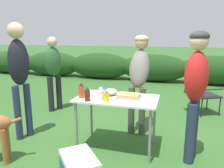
% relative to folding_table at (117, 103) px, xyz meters
% --- Properties ---
extents(ground_plane, '(60.00, 60.00, 0.00)m').
position_rel_folding_table_xyz_m(ground_plane, '(0.00, 0.00, -0.66)').
color(ground_plane, '#336028').
extents(shrub_hedge, '(14.40, 0.90, 0.94)m').
position_rel_folding_table_xyz_m(shrub_hedge, '(0.00, 4.89, -0.19)').
color(shrub_hedge, '#1E4219').
rests_on(shrub_hedge, ground).
extents(folding_table, '(1.10, 0.64, 0.74)m').
position_rel_folding_table_xyz_m(folding_table, '(0.00, 0.00, 0.00)').
color(folding_table, silver).
rests_on(folding_table, ground).
extents(food_tray, '(0.32, 0.24, 0.06)m').
position_rel_folding_table_xyz_m(food_tray, '(0.15, 0.04, 0.10)').
color(food_tray, '#9E9EA3').
rests_on(food_tray, folding_table).
extents(plate_stack, '(0.20, 0.20, 0.05)m').
position_rel_folding_table_xyz_m(plate_stack, '(-0.32, 0.04, 0.10)').
color(plate_stack, white).
rests_on(plate_stack, folding_table).
extents(mixing_bowl, '(0.19, 0.19, 0.09)m').
position_rel_folding_table_xyz_m(mixing_bowl, '(-0.12, 0.11, 0.12)').
color(mixing_bowl, '#ADBC99').
rests_on(mixing_bowl, folding_table).
extents(paper_cup_stack, '(0.08, 0.08, 0.14)m').
position_rel_folding_table_xyz_m(paper_cup_stack, '(-0.16, -0.20, 0.15)').
color(paper_cup_stack, white).
rests_on(paper_cup_stack, folding_table).
extents(hot_sauce_bottle, '(0.08, 0.08, 0.21)m').
position_rel_folding_table_xyz_m(hot_sauce_bottle, '(-0.46, -0.13, 0.18)').
color(hot_sauce_bottle, '#CC4214').
rests_on(hot_sauce_bottle, folding_table).
extents(ketchup_bottle, '(0.06, 0.06, 0.17)m').
position_rel_folding_table_xyz_m(ketchup_bottle, '(-0.19, -0.11, 0.16)').
color(ketchup_bottle, red).
rests_on(ketchup_bottle, folding_table).
extents(mustard_bottle, '(0.07, 0.07, 0.15)m').
position_rel_folding_table_xyz_m(mustard_bottle, '(-0.07, -0.23, 0.15)').
color(mustard_bottle, yellow).
rests_on(mustard_bottle, folding_table).
extents(bbq_sauce_bottle, '(0.07, 0.07, 0.18)m').
position_rel_folding_table_xyz_m(bbq_sauce_bottle, '(-0.33, -0.25, 0.16)').
color(bbq_sauce_bottle, '#562314').
rests_on(bbq_sauce_bottle, folding_table).
extents(mayo_bottle, '(0.07, 0.07, 0.15)m').
position_rel_folding_table_xyz_m(mayo_bottle, '(-0.17, -0.03, 0.15)').
color(mayo_bottle, silver).
rests_on(mayo_bottle, folding_table).
extents(standing_person_in_red_jacket, '(0.34, 0.46, 1.58)m').
position_rel_folding_table_xyz_m(standing_person_in_red_jacket, '(0.19, 0.65, 0.34)').
color(standing_person_in_red_jacket, '#4C473D').
rests_on(standing_person_in_red_jacket, ground).
extents(standing_person_in_gray_fleece, '(0.33, 0.38, 1.75)m').
position_rel_folding_table_xyz_m(standing_person_in_gray_fleece, '(-1.47, -0.09, 0.42)').
color(standing_person_in_gray_fleece, '#232D4C').
rests_on(standing_person_in_gray_fleece, ground).
extents(standing_person_with_beanie, '(0.34, 0.43, 1.62)m').
position_rel_folding_table_xyz_m(standing_person_with_beanie, '(0.98, 0.00, 0.33)').
color(standing_person_with_beanie, '#232D4C').
rests_on(standing_person_with_beanie, ground).
extents(standing_person_in_navy_coat, '(0.40, 0.44, 1.55)m').
position_rel_folding_table_xyz_m(standing_person_in_navy_coat, '(-1.69, 1.20, 0.26)').
color(standing_person_in_navy_coat, black).
rests_on(standing_person_in_navy_coat, ground).
extents(camp_chair_green_behind_table, '(0.74, 0.68, 0.83)m').
position_rel_folding_table_xyz_m(camp_chair_green_behind_table, '(1.25, 1.83, -0.20)').
color(camp_chair_green_behind_table, '#232328').
rests_on(camp_chair_green_behind_table, ground).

